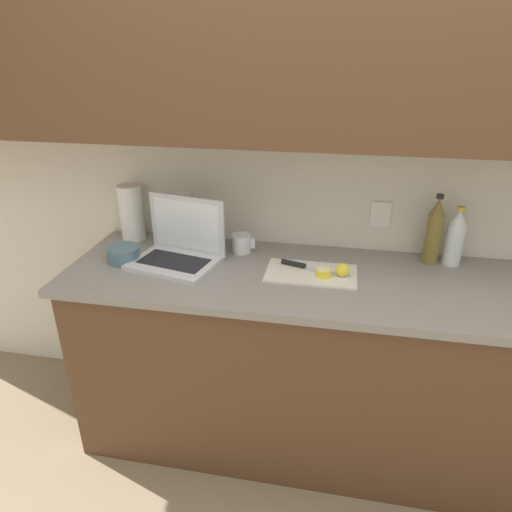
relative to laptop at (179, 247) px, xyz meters
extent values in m
plane|color=#847056|center=(0.71, -0.04, -0.97)|extent=(12.00, 12.00, 0.00)
cube|color=silver|center=(0.71, 0.32, 0.33)|extent=(5.20, 0.06, 2.60)
cube|color=white|center=(-0.07, 0.28, 0.11)|extent=(0.09, 0.01, 0.12)
cube|color=white|center=(0.87, 0.28, 0.11)|extent=(0.09, 0.01, 0.12)
cube|color=brown|center=(0.71, 0.13, 0.80)|extent=(4.42, 0.32, 0.70)
cube|color=brown|center=(0.71, -0.04, -0.54)|extent=(2.27, 0.62, 0.87)
cube|color=gray|center=(0.71, -0.04, -0.08)|extent=(2.34, 0.66, 0.03)
cube|color=silver|center=(-0.01, -0.05, -0.06)|extent=(0.41, 0.34, 0.02)
cube|color=black|center=(-0.01, -0.05, -0.04)|extent=(0.32, 0.21, 0.00)
cube|color=silver|center=(0.02, 0.08, 0.08)|extent=(0.37, 0.09, 0.27)
cube|color=white|center=(0.02, 0.07, 0.08)|extent=(0.32, 0.07, 0.22)
cube|color=silver|center=(0.59, -0.02, -0.06)|extent=(0.38, 0.22, 0.01)
cube|color=silver|center=(0.66, -0.02, -0.06)|extent=(0.20, 0.09, 0.00)
cylinder|color=black|center=(0.51, 0.03, -0.05)|extent=(0.11, 0.05, 0.02)
cylinder|color=yellow|center=(0.64, -0.05, -0.04)|extent=(0.06, 0.06, 0.03)
cylinder|color=#F4EAA3|center=(0.64, -0.05, -0.02)|extent=(0.06, 0.06, 0.00)
sphere|color=yellow|center=(0.72, -0.03, -0.03)|extent=(0.06, 0.06, 0.06)
cylinder|color=silver|center=(1.19, 0.20, 0.03)|extent=(0.08, 0.08, 0.19)
cone|color=silver|center=(1.19, 0.20, 0.15)|extent=(0.07, 0.07, 0.06)
cylinder|color=gold|center=(1.19, 0.20, 0.19)|extent=(0.03, 0.03, 0.02)
cylinder|color=olive|center=(1.10, 0.20, 0.05)|extent=(0.07, 0.07, 0.23)
cone|color=olive|center=(1.10, 0.20, 0.20)|extent=(0.06, 0.06, 0.07)
cylinder|color=black|center=(1.10, 0.20, 0.24)|extent=(0.03, 0.03, 0.02)
cylinder|color=silver|center=(0.25, 0.15, -0.02)|extent=(0.09, 0.09, 0.09)
cube|color=silver|center=(0.31, 0.15, -0.02)|extent=(0.02, 0.01, 0.05)
cylinder|color=slate|center=(-0.25, -0.05, -0.03)|extent=(0.14, 0.14, 0.07)
cylinder|color=white|center=(-0.31, 0.20, 0.07)|extent=(0.12, 0.12, 0.28)
camera|label=1|loc=(0.68, -1.76, 0.82)|focal=32.00mm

